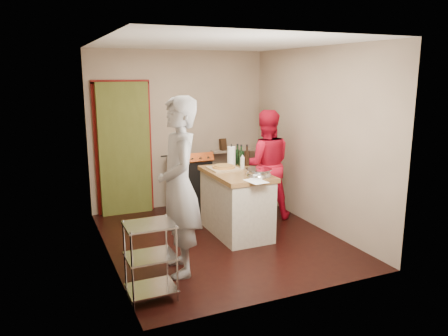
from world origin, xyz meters
The scene contains 10 objects.
floor centered at (0.00, 0.00, 0.00)m, with size 3.50×3.50×0.00m, color black.
back_wall centered at (-0.64, 1.78, 1.13)m, with size 3.00×0.44×2.60m.
left_wall centered at (-1.50, 0.00, 1.30)m, with size 0.04×3.50×2.60m, color tan.
right_wall centered at (1.50, 0.00, 1.30)m, with size 0.04×3.50×2.60m, color tan.
ceiling centered at (0.00, 0.00, 2.61)m, with size 3.00×3.50×0.02m, color white.
stove centered at (0.05, 1.42, 0.45)m, with size 0.60×0.63×1.00m.
wire_shelving centered at (-1.28, -1.20, 0.44)m, with size 0.48×0.40×0.80m.
island centered at (0.28, 0.10, 0.48)m, with size 0.71×1.35×1.21m.
person_stripe centered at (-0.82, -0.74, 1.00)m, with size 0.73×0.48×2.00m, color silver.
person_red centered at (1.00, 0.58, 0.85)m, with size 0.82×0.64×1.69m, color red.
Camera 1 is at (-2.24, -5.21, 2.24)m, focal length 35.00 mm.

